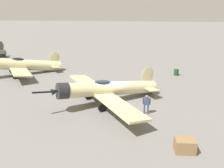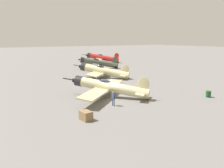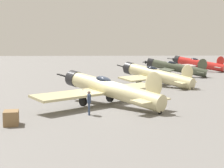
{
  "view_description": "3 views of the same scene",
  "coord_description": "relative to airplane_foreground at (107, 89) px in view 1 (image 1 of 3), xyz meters",
  "views": [
    {
      "loc": [
        18.64,
        3.68,
        8.16
      ],
      "look_at": [
        0.0,
        -0.0,
        1.8
      ],
      "focal_mm": 34.25,
      "sensor_mm": 36.0,
      "label": 1
    },
    {
      "loc": [
        16.1,
        24.76,
        7.58
      ],
      "look_at": [
        0.0,
        -0.0,
        1.8
      ],
      "focal_mm": 37.05,
      "sensor_mm": 36.0,
      "label": 2
    },
    {
      "loc": [
        2.93,
        26.23,
        4.57
      ],
      "look_at": [
        0.0,
        -0.0,
        1.8
      ],
      "focal_mm": 53.5,
      "sensor_mm": 36.0,
      "label": 3
    }
  ],
  "objects": [
    {
      "name": "equipment_crate",
      "position": [
        6.44,
        6.31,
        -0.95
      ],
      "size": [
        1.0,
        1.31,
        0.87
      ],
      "rotation": [
        0.0,
        0.0,
        4.83
      ],
      "color": "olive",
      "rests_on": "ground_plane"
    },
    {
      "name": "ground_crew_mechanic",
      "position": [
        1.64,
        3.75,
        -0.36
      ],
      "size": [
        0.24,
        0.66,
        1.69
      ],
      "rotation": [
        0.0,
        0.0,
        3.17
      ],
      "color": "#384766",
      "rests_on": "ground_plane"
    },
    {
      "name": "airplane_foreground",
      "position": [
        0.0,
        0.0,
        0.0
      ],
      "size": [
        11.01,
        10.21,
        3.08
      ],
      "rotation": [
        0.0,
        0.0,
        5.4
      ],
      "color": "beige",
      "rests_on": "ground_plane"
    },
    {
      "name": "airplane_mid_apron",
      "position": [
        -7.19,
        -13.44,
        0.01
      ],
      "size": [
        9.34,
        9.6,
        3.04
      ],
      "rotation": [
        0.0,
        0.0,
        5.43
      ],
      "color": "beige",
      "rests_on": "ground_plane"
    },
    {
      "name": "fuel_drum",
      "position": [
        -11.08,
        7.26,
        -0.96
      ],
      "size": [
        0.68,
        0.68,
        0.84
      ],
      "color": "#19471E",
      "rests_on": "ground_plane"
    },
    {
      "name": "ground_plane",
      "position": [
        -0.34,
        0.41,
        -1.38
      ],
      "size": [
        400.0,
        400.0,
        0.0
      ],
      "primitive_type": "plane",
      "color": "slate"
    }
  ]
}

